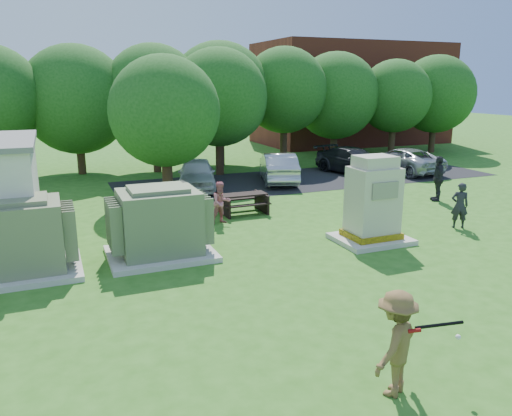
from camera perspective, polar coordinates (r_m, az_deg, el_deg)
name	(u,v)px	position (r m, az deg, el deg)	size (l,w,h in m)	color
ground	(321,301)	(11.88, 7.50, -10.51)	(120.00, 120.00, 0.00)	#2D6619
brick_building	(351,94)	(43.25, 10.77, 12.70)	(15.00, 8.00, 8.00)	maroon
parking_strip	(310,179)	(26.46, 6.20, 3.36)	(20.00, 6.00, 0.01)	#232326
transformer_left	(18,239)	(14.40, -25.54, -3.24)	(3.00, 2.40, 2.07)	beige
transformer_right	(160,224)	(14.62, -10.97, -1.84)	(3.00, 2.40, 2.07)	beige
generator_cabinet	(373,205)	(16.07, 13.20, 0.36)	(2.26, 1.85, 2.75)	beige
picnic_table	(243,201)	(19.26, -1.48, 0.80)	(1.81, 1.35, 0.77)	black
batter	(396,343)	(8.54, 15.66, -14.68)	(1.15, 0.66, 1.78)	brown
person_by_generator	(460,205)	(18.61, 22.25, 0.27)	(0.59, 0.38, 1.60)	black
person_at_picnic	(221,203)	(17.82, -4.00, 0.60)	(0.74, 0.58, 1.52)	#C56870
person_walking_right	(438,179)	(22.61, 20.08, 3.18)	(1.12, 0.47, 1.92)	#25252A
car_white	(197,174)	(23.79, -6.80, 3.88)	(1.70, 4.23, 1.44)	silver
car_silver_a	(278,167)	(25.34, 2.57, 4.65)	(1.58, 4.53, 1.49)	#AFAFB4
car_dark	(354,161)	(28.21, 11.12, 5.30)	(1.99, 4.90, 1.42)	black
car_silver_b	(402,160)	(29.32, 16.34, 5.27)	(2.28, 4.94, 1.37)	#ABACB0
batting_equipment	(437,328)	(8.70, 20.03, -12.79)	(1.05, 0.19, 0.36)	black
tree_row	(186,97)	(28.75, -8.00, 12.49)	(41.30, 13.30, 7.30)	#47301E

